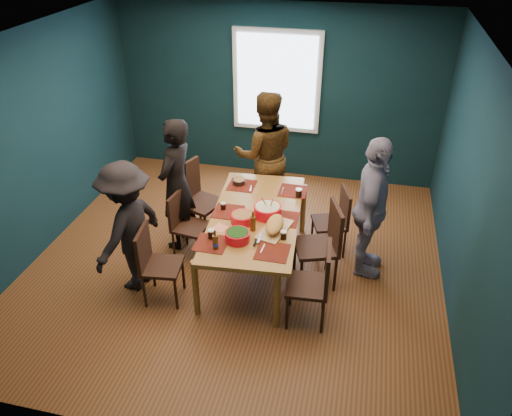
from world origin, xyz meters
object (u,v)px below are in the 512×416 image
at_px(person_far_left, 177,185).
at_px(person_near_left, 128,228).
at_px(chair_right_far, 336,217).
at_px(bowl_herbs, 237,236).
at_px(person_right, 371,209).
at_px(dining_table, 256,220).
at_px(person_back, 265,155).
at_px(cutting_board, 275,226).
at_px(chair_left_far, 195,194).
at_px(chair_left_mid, 184,220).
at_px(chair_right_mid, 325,239).
at_px(chair_left_near, 154,259).
at_px(chair_right_near, 316,280).
at_px(bowl_dumpling, 268,211).
at_px(bowl_salad, 242,218).

distance_m(person_far_left, person_near_left, 0.95).
distance_m(chair_right_far, person_far_left, 2.04).
xyz_separation_m(person_far_left, bowl_herbs, (1.01, -0.85, -0.04)).
bearing_deg(person_right, dining_table, 103.72).
xyz_separation_m(person_back, cutting_board, (0.45, -1.59, -0.07)).
bearing_deg(cutting_board, person_far_left, 171.13).
relative_size(chair_left_far, chair_left_mid, 1.20).
xyz_separation_m(dining_table, person_near_left, (-1.31, -0.60, 0.10)).
relative_size(chair_left_far, chair_right_mid, 1.01).
relative_size(dining_table, chair_right_mid, 2.03).
height_order(dining_table, chair_left_near, chair_left_near).
relative_size(chair_right_far, cutting_board, 1.35).
bearing_deg(chair_left_mid, chair_right_near, -17.58).
bearing_deg(chair_right_near, person_back, 111.58).
distance_m(chair_left_mid, person_right, 2.27).
xyz_separation_m(chair_right_mid, chair_right_near, (-0.01, -0.67, -0.04)).
height_order(chair_right_far, chair_right_mid, chair_right_mid).
relative_size(person_back, bowl_dumpling, 5.61).
xyz_separation_m(bowl_salad, bowl_herbs, (0.04, -0.36, 0.00)).
relative_size(chair_left_near, cutting_board, 1.40).
bearing_deg(person_near_left, person_right, 122.19).
bearing_deg(chair_right_mid, chair_left_mid, 155.15).
bearing_deg(bowl_dumpling, chair_right_far, 35.96).
xyz_separation_m(chair_left_near, person_right, (2.27, 1.04, 0.34)).
bearing_deg(bowl_herbs, cutting_board, 38.25).
bearing_deg(person_far_left, dining_table, 82.53).
relative_size(chair_left_mid, chair_left_near, 0.95).
xyz_separation_m(chair_left_near, bowl_herbs, (0.89, 0.24, 0.29)).
distance_m(chair_right_mid, bowl_herbs, 1.04).
height_order(person_back, bowl_herbs, person_back).
bearing_deg(chair_right_far, person_near_left, -170.51).
relative_size(chair_right_far, bowl_salad, 3.39).
distance_m(chair_left_mid, person_near_left, 0.84).
distance_m(chair_left_near, chair_right_near, 1.78).
distance_m(chair_right_near, bowl_herbs, 0.95).
bearing_deg(chair_left_far, chair_left_near, -71.52).
xyz_separation_m(dining_table, chair_left_near, (-0.97, -0.78, -0.16)).
bearing_deg(bowl_dumpling, chair_left_far, 153.27).
distance_m(chair_right_near, bowl_salad, 1.12).
xyz_separation_m(chair_left_far, chair_right_near, (1.76, -1.30, -0.05)).
distance_m(chair_right_mid, chair_right_near, 0.68).
height_order(dining_table, person_back, person_back).
xyz_separation_m(chair_right_mid, bowl_herbs, (-0.90, -0.47, 0.23)).
bearing_deg(person_back, person_right, 126.79).
bearing_deg(chair_left_mid, person_right, 12.27).
bearing_deg(bowl_herbs, person_near_left, -176.92).
height_order(chair_left_far, bowl_herbs, chair_left_far).
bearing_deg(cutting_board, person_right, 40.97).
bearing_deg(chair_right_mid, person_back, 105.75).
distance_m(chair_left_near, person_back, 2.28).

